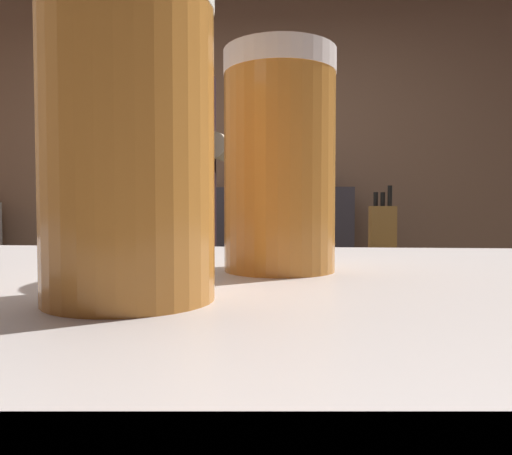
# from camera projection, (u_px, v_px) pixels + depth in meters

# --- Properties ---
(wall_back) EXTENTS (5.20, 0.10, 2.70)m
(wall_back) POSITION_uv_depth(u_px,v_px,m) (244.00, 176.00, 3.50)
(wall_back) COLOR #9A755B
(wall_back) RESTS_ON ground
(prep_counter) EXTENTS (2.10, 0.60, 0.92)m
(prep_counter) POSITION_uv_depth(u_px,v_px,m) (290.00, 369.00, 1.92)
(prep_counter) COLOR brown
(prep_counter) RESTS_ON ground
(back_shelf) EXTENTS (0.98, 0.36, 1.25)m
(back_shelf) POSITION_uv_depth(u_px,v_px,m) (278.00, 280.00, 3.24)
(back_shelf) COLOR #3B3844
(back_shelf) RESTS_ON ground
(bartender) EXTENTS (0.47, 0.54, 1.73)m
(bartender) POSITION_uv_depth(u_px,v_px,m) (161.00, 242.00, 1.48)
(bartender) COLOR #36353C
(bartender) RESTS_ON ground
(knife_block) EXTENTS (0.10, 0.08, 0.28)m
(knife_block) POSITION_uv_depth(u_px,v_px,m) (382.00, 230.00, 1.93)
(knife_block) COLOR olive
(knife_block) RESTS_ON prep_counter
(mixing_bowl) EXTENTS (0.18, 0.18, 0.05)m
(mixing_bowl) POSITION_uv_depth(u_px,v_px,m) (158.00, 248.00, 1.99)
(mixing_bowl) COLOR #C8542F
(mixing_bowl) RESTS_ON prep_counter
(chefs_knife) EXTENTS (0.24, 0.11, 0.01)m
(chefs_knife) POSITION_uv_depth(u_px,v_px,m) (260.00, 256.00, 1.86)
(chefs_knife) COLOR silver
(chefs_knife) RESTS_ON prep_counter
(pint_glass_near) EXTENTS (0.08, 0.08, 0.15)m
(pint_glass_near) POSITION_uv_depth(u_px,v_px,m) (129.00, 138.00, 0.22)
(pint_glass_near) COLOR #C57A30
(pint_glass_near) RESTS_ON bar_counter
(pint_glass_far) EXTENTS (0.08, 0.08, 0.15)m
(pint_glass_far) POSITION_uv_depth(u_px,v_px,m) (280.00, 162.00, 0.32)
(pint_glass_far) COLOR #CB7E30
(pint_glass_far) RESTS_ON bar_counter
(bottle_soy) EXTENTS (0.06, 0.06, 0.18)m
(bottle_soy) POSITION_uv_depth(u_px,v_px,m) (240.00, 177.00, 3.15)
(bottle_soy) COLOR #D7D57E
(bottle_soy) RESTS_ON back_shelf
(bottle_hot_sauce) EXTENTS (0.06, 0.06, 0.26)m
(bottle_hot_sauce) POSITION_uv_depth(u_px,v_px,m) (329.00, 172.00, 3.12)
(bottle_hot_sauce) COLOR #2F5F98
(bottle_hot_sauce) RESTS_ON back_shelf
(bottle_olive_oil) EXTENTS (0.05, 0.05, 0.21)m
(bottle_olive_oil) POSITION_uv_depth(u_px,v_px,m) (230.00, 177.00, 3.25)
(bottle_olive_oil) COLOR red
(bottle_olive_oil) RESTS_ON back_shelf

